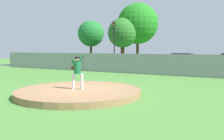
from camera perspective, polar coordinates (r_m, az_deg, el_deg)
name	(u,v)px	position (r m, az deg, el deg)	size (l,w,h in m)	color
ground_plane	(133,80)	(16.38, 4.97, -2.39)	(80.00, 80.00, 0.00)	#4C8438
asphalt_strip	(169,70)	(24.34, 13.26, -0.09)	(44.00, 7.00, 0.01)	#2B2B2D
pitchers_mound	(79,92)	(11.23, -7.81, -5.14)	(5.64, 5.64, 0.26)	#99704C
pitcher_youth	(77,69)	(11.13, -8.17, 0.16)	(0.78, 0.32, 1.60)	silver
baseball	(72,90)	(10.78, -9.38, -4.69)	(0.07, 0.07, 0.07)	white
chainlink_fence	(154,64)	(20.00, 9.73, 1.32)	(34.94, 0.07, 1.79)	gray
parked_car_white	(182,63)	(23.84, 16.16, 1.68)	(2.15, 4.38, 1.70)	silver
traffic_light_near	(114,36)	(31.63, 0.47, 8.03)	(0.28, 0.46, 5.60)	black
tree_slender_far	(91,34)	(40.37, -4.98, 8.50)	(4.28, 4.28, 6.75)	#4C331E
tree_tall_centre	(123,33)	(34.70, 2.51, 8.67)	(4.19, 4.19, 6.46)	#4C331E
tree_bushy_near	(138,24)	(36.50, 6.06, 10.76)	(5.99, 5.99, 8.79)	#4C331E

